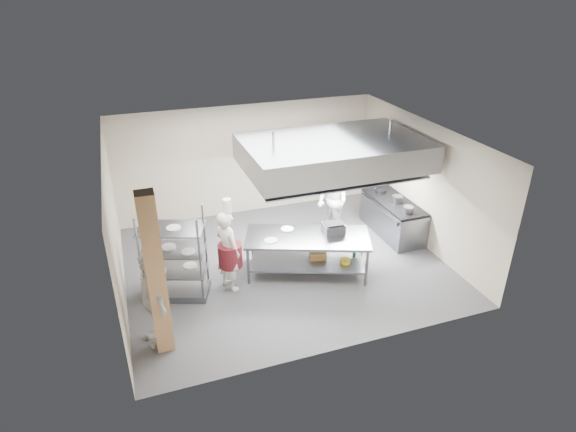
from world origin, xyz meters
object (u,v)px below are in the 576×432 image
object	(u,v)px
stockpot	(397,199)
chef_line	(332,201)
cooking_range	(392,218)
griddle	(333,228)
pass_rack	(174,254)
chef_head	(228,251)
island	(307,254)
chef_plating	(153,298)

from	to	relation	value
stockpot	chef_line	bearing A→B (deg)	157.60
cooking_range	chef_line	size ratio (longest dim) A/B	1.12
griddle	chef_line	bearing A→B (deg)	69.12
pass_rack	griddle	distance (m)	3.41
griddle	stockpot	distance (m)	2.33
griddle	stockpot	xyz separation A→B (m)	(2.14, 0.92, -0.03)
chef_head	cooking_range	bearing A→B (deg)	-101.81
island	chef_line	world-z (taller)	chef_line
chef_head	chef_plating	distance (m)	2.00
stockpot	island	bearing A→B (deg)	-162.01
pass_rack	stockpot	distance (m)	5.59
pass_rack	griddle	world-z (taller)	pass_rack
stockpot	pass_rack	bearing A→B (deg)	-172.34
island	chef_head	xyz separation A→B (m)	(-1.75, 0.01, 0.43)
pass_rack	chef_plating	distance (m)	1.42
stockpot	cooking_range	bearing A→B (deg)	91.45
cooking_range	griddle	distance (m)	2.45
cooking_range	chef_head	size ratio (longest dim) A/B	1.13
pass_rack	griddle	size ratio (longest dim) A/B	4.28
island	chef_line	distance (m)	2.00
chef_plating	griddle	size ratio (longest dim) A/B	4.15
chef_plating	stockpot	distance (m)	6.42
island	stockpot	xyz separation A→B (m)	(2.73, 0.89, 0.53)
island	pass_rack	world-z (taller)	pass_rack
chef_head	island	bearing A→B (deg)	-114.70
cooking_range	chef_plating	bearing A→B (deg)	-160.35
chef_line	pass_rack	bearing A→B (deg)	-86.22
pass_rack	chef_line	xyz separation A→B (m)	(4.07, 1.35, -0.05)
chef_head	griddle	xyz separation A→B (m)	(2.34, -0.05, 0.13)
chef_plating	cooking_range	bearing A→B (deg)	95.45
chef_head	griddle	bearing A→B (deg)	-115.41
island	griddle	distance (m)	0.82
island	griddle	bearing A→B (deg)	17.88
chef_head	chef_plating	bearing A→B (deg)	102.21
island	chef_head	world-z (taller)	chef_head
griddle	pass_rack	bearing A→B (deg)	179.76
chef_line	chef_plating	bearing A→B (deg)	-74.57
chef_line	cooking_range	bearing A→B (deg)	56.86
island	cooking_range	size ratio (longest dim) A/B	1.33
island	griddle	world-z (taller)	griddle
pass_rack	cooking_range	xyz separation A→B (m)	(5.54, 0.86, -0.53)
griddle	stockpot	size ratio (longest dim) A/B	1.71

